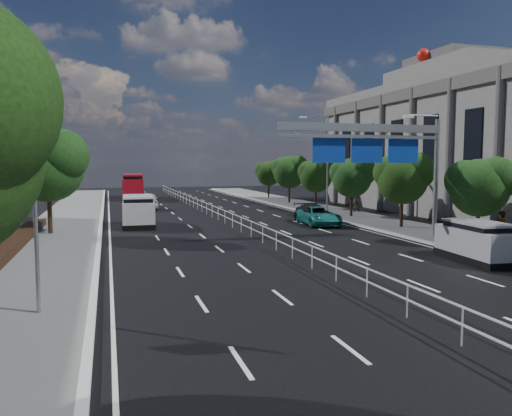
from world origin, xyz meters
name	(u,v)px	position (x,y,z in m)	size (l,w,h in m)	color
ground	(356,291)	(0.00, 0.00, 0.00)	(160.00, 160.00, 0.00)	black
sidewalk_near	(2,318)	(-11.50, 0.00, 0.07)	(5.00, 140.00, 0.14)	slate
kerb_near	(92,311)	(-9.00, 0.00, 0.07)	(0.25, 140.00, 0.15)	silver
median_fence	(220,215)	(0.00, 22.50, 0.53)	(0.05, 85.00, 1.02)	silver
toilet_sign	(19,220)	(-10.95, 0.00, 2.94)	(1.62, 0.18, 4.34)	gray
overhead_gantry	(380,145)	(6.74, 10.05, 5.61)	(10.24, 0.38, 7.45)	gray
streetlight_far	(324,156)	(10.50, 26.00, 5.21)	(2.78, 2.40, 9.00)	gray
civic_hall	(477,144)	(23.72, 22.00, 6.27)	(14.40, 36.00, 14.35)	slate
near_tree_back	(49,163)	(-11.94, 17.97, 4.61)	(4.84, 4.51, 6.69)	black
far_tree_c	(480,184)	(11.24, 6.98, 3.43)	(3.52, 3.28, 4.94)	black
far_tree_d	(403,176)	(11.25, 14.48, 3.69)	(3.85, 3.59, 5.34)	black
far_tree_e	(352,175)	(11.25, 21.98, 3.56)	(3.63, 3.38, 5.13)	black
far_tree_f	(316,174)	(11.24, 29.48, 3.49)	(3.52, 3.28, 5.02)	black
far_tree_g	(290,170)	(11.25, 36.98, 3.75)	(3.96, 3.69, 5.45)	black
far_tree_h	(269,172)	(11.24, 44.48, 3.42)	(3.41, 3.18, 4.91)	black
white_minivan	(138,211)	(-6.37, 21.22, 1.10)	(2.41, 5.22, 2.24)	black
red_bus	(133,186)	(-5.29, 50.12, 1.65)	(3.08, 10.70, 3.16)	black
near_car_silver	(148,201)	(-4.62, 34.90, 0.83)	(1.97, 4.89, 1.66)	#B6B9BE
near_car_dark	(134,191)	(-4.94, 54.75, 0.77)	(1.63, 4.67, 1.54)	black
silver_minivan	(478,241)	(8.21, 3.48, 0.91)	(2.30, 4.62, 1.85)	black
parked_car_teal	(319,216)	(6.50, 18.07, 0.68)	(2.26, 4.90, 1.36)	#19716D
parked_car_dark	(314,214)	(6.50, 19.00, 0.71)	(2.00, 4.91, 1.42)	black
pedestrian_a	(500,230)	(11.01, 5.12, 1.13)	(0.72, 0.47, 1.97)	gray
pedestrian_b	(355,203)	(13.40, 25.43, 0.94)	(0.78, 0.61, 1.60)	gray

